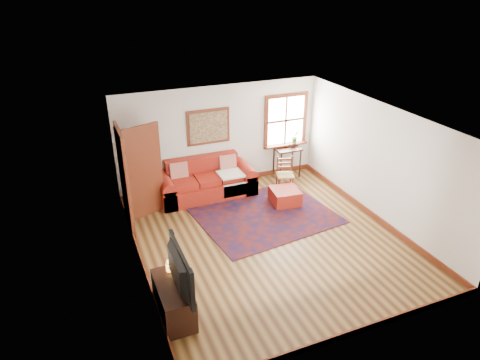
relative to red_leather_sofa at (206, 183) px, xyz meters
name	(u,v)px	position (x,y,z in m)	size (l,w,h in m)	color
ground	(268,240)	(0.54, -2.31, -0.30)	(5.50, 5.50, 0.00)	#442912
room_envelope	(270,164)	(0.54, -2.29, 1.36)	(5.04, 5.54, 2.52)	silver
window	(287,126)	(2.32, 0.40, 1.02)	(1.18, 0.20, 1.38)	white
doorway	(136,174)	(-1.67, -0.52, 0.77)	(0.89, 1.08, 2.14)	black
framed_artwork	(208,127)	(0.24, 0.41, 1.25)	(1.05, 0.07, 0.85)	maroon
persian_rug	(265,215)	(0.88, -1.43, -0.29)	(2.83, 2.26, 0.02)	#51130B
red_leather_sofa	(206,183)	(0.00, 0.00, 0.00)	(2.28, 0.94, 0.89)	maroon
red_ottoman	(285,196)	(1.54, -1.09, -0.12)	(0.62, 0.62, 0.35)	maroon
side_table	(287,152)	(2.28, 0.22, 0.36)	(0.65, 0.49, 0.78)	black
ladder_back_chair	(285,173)	(1.84, -0.49, 0.16)	(0.49, 0.48, 0.86)	tan
media_cabinet	(174,300)	(-1.71, -3.62, -0.01)	(0.47, 1.04, 0.57)	black
television	(174,270)	(-1.69, -3.72, 0.61)	(1.17, 0.15, 0.67)	black
candle_hurricane	(170,266)	(-1.66, -3.27, 0.36)	(0.12, 0.12, 0.18)	silver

